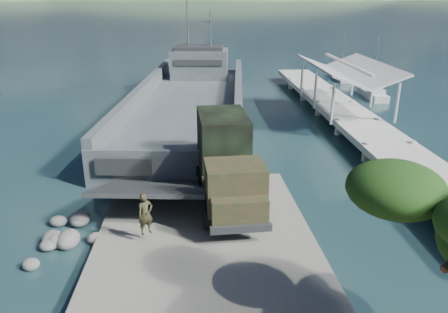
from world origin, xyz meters
TOP-DOWN VIEW (x-y plane):
  - ground at (0.00, 0.00)m, footprint 1400.00×1400.00m
  - boat_ramp at (0.00, -1.00)m, footprint 10.00×18.00m
  - shoreline_rocks at (-6.20, 0.50)m, footprint 3.20×5.60m
  - distant_headlands at (50.00, 560.00)m, footprint 1000.00×240.00m
  - pier at (13.00, 18.77)m, footprint 6.40×44.00m
  - landing_craft at (-0.65, 21.86)m, footprint 12.66×37.63m
  - military_truck at (1.29, 4.19)m, footprint 3.39×9.25m
  - soldier at (-2.64, -0.13)m, footprint 0.85×0.77m
  - sailboat_near at (19.40, 28.63)m, footprint 1.77×5.66m
  - sailboat_far at (19.40, 39.34)m, footprint 1.81×5.55m

SIDE VIEW (x-z plane):
  - ground at x=0.00m, z-range 0.00..0.00m
  - shoreline_rocks at x=-6.20m, z-range -0.45..0.45m
  - distant_headlands at x=50.00m, z-range -24.00..24.00m
  - boat_ramp at x=0.00m, z-range 0.00..0.50m
  - sailboat_far at x=19.40m, z-range -2.99..3.70m
  - sailboat_near at x=19.40m, z-range -3.06..3.79m
  - landing_craft at x=-0.65m, z-range -4.60..6.39m
  - soldier at x=-2.64m, z-range 0.50..2.44m
  - pier at x=13.00m, z-range -1.45..4.65m
  - military_truck at x=1.29m, z-range 0.49..4.71m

